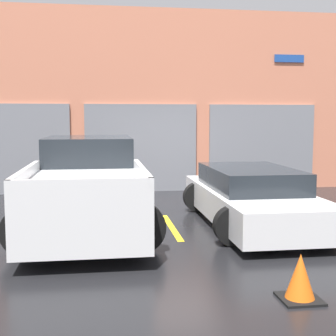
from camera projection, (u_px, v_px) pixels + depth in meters
ground_plane at (161, 211)px, 10.63m from camera, size 28.00×28.00×0.00m
shophouse_building at (147, 103)px, 13.59m from camera, size 15.19×0.68×5.20m
pickup_truck at (88, 185)px, 9.01m from camera, size 2.52×5.23×1.70m
sedan_white at (251, 197)px, 9.25m from camera, size 2.22×4.64×1.12m
parking_stripe_far_left at (0, 232)px, 8.61m from camera, size 0.12×2.20×0.01m
parking_stripe_left at (172, 227)px, 9.06m from camera, size 0.12×2.20×0.01m
parking_stripe_centre at (327, 222)px, 9.50m from camera, size 0.12×2.20×0.01m
traffic_cone at (300, 279)px, 5.39m from camera, size 0.47×0.47×0.55m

